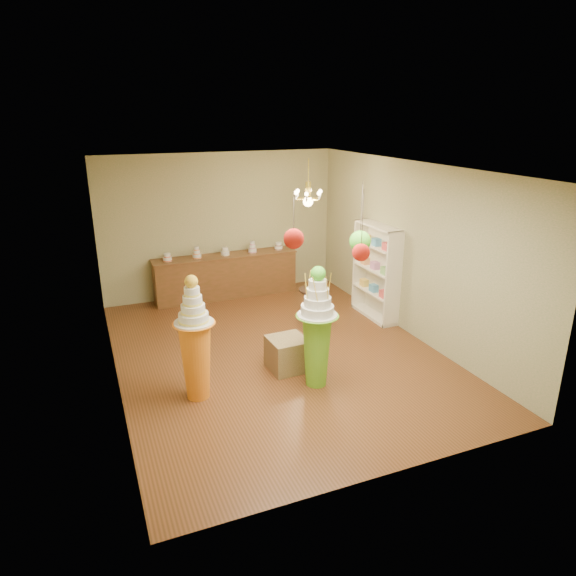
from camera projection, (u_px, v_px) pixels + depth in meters
name	position (u px, v px, depth m)	size (l,w,h in m)	color
floor	(277.00, 353.00, 8.45)	(6.50, 6.50, 0.00)	#593118
ceiling	(275.00, 167.00, 7.47)	(6.50, 6.50, 0.00)	white
wall_back	(221.00, 225.00, 10.80)	(5.00, 0.04, 3.00)	gray
wall_front	(393.00, 352.00, 5.12)	(5.00, 0.04, 3.00)	gray
wall_left	(107.00, 285.00, 7.06)	(0.04, 6.50, 3.00)	gray
wall_right	(411.00, 250.00, 8.86)	(0.04, 6.50, 3.00)	gray
pedestal_green	(317.00, 335.00, 7.25)	(0.67, 0.67, 1.79)	#67B427
pedestal_orange	(196.00, 350.00, 6.93)	(0.61, 0.61, 1.78)	orange
burlap_riser	(287.00, 354.00, 7.86)	(0.56, 0.56, 0.51)	olive
sideboard	(226.00, 275.00, 10.89)	(3.04, 0.54, 1.16)	brown
shelving_unit	(376.00, 272.00, 9.70)	(0.33, 1.20, 1.80)	white
round_table	(313.00, 301.00, 9.52)	(0.57, 0.57, 0.67)	black
vase	(313.00, 284.00, 9.42)	(0.17, 0.17, 0.18)	white
pom_red_left	(294.00, 239.00, 5.32)	(0.21, 0.21, 0.59)	#3F362E
pom_green_mid	(360.00, 241.00, 6.32)	(0.27, 0.27, 0.88)	#3F362E
pom_red_right	(361.00, 252.00, 5.60)	(0.20, 0.20, 0.79)	#3F362E
chandelier	(308.00, 199.00, 9.11)	(0.57, 0.57, 0.85)	#F0D754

